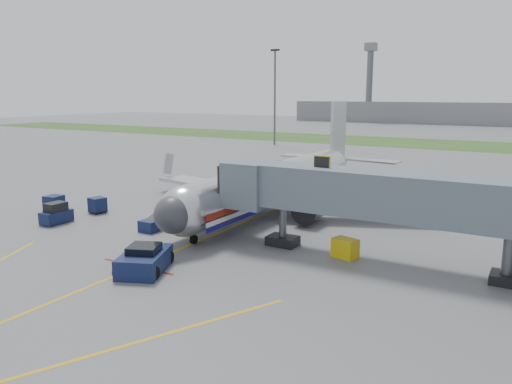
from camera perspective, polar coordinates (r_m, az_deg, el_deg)
The scene contains 16 objects.
ground at distance 36.66m, azimuth -9.04°, elevation -6.60°, with size 400.00×400.00×0.00m, color #565659.
grass_strip at distance 119.41m, azimuth 19.70°, elevation 5.21°, with size 300.00×25.00×0.01m, color #2D4C1E.
apron_markings at distance 31.66m, azimuth -17.70°, elevation -9.91°, with size 21.52×50.00×0.01m.
airliner at distance 48.38m, azimuth 2.42°, elevation 1.10°, with size 32.10×35.67×10.25m.
jet_bridge at distance 33.83m, azimuth 13.50°, elevation -0.45°, with size 25.30×4.00×6.90m.
light_mast_left at distance 110.06m, azimuth 2.16°, elevation 11.02°, with size 2.00×0.44×20.40m.
distant_terminal at distance 199.54m, azimuth 21.45°, elevation 8.39°, with size 120.00×14.00×8.00m, color slate.
control_tower at distance 201.76m, azimuth 12.86°, elevation 12.69°, with size 4.00×4.00×30.00m.
pushback_tug at distance 32.69m, azimuth -12.63°, elevation -7.63°, with size 3.94×4.79×1.72m.
baggage_tug at distance 46.70m, azimuth -21.87°, elevation -2.37°, with size 1.39×2.65×1.85m.
baggage_cart_a at distance 48.14m, azimuth -7.75°, elevation -1.34°, with size 1.54×1.54×1.48m.
baggage_cart_b at distance 51.07m, azimuth -22.08°, elevation -1.26°, with size 1.72×1.72×1.63m.
baggage_cart_c at distance 49.48m, azimuth -17.66°, elevation -1.43°, with size 1.59×1.59×1.47m.
belt_loader at distance 42.65m, azimuth -10.89°, elevation -3.36°, with size 1.49×4.52×2.20m.
ground_power_cart at distance 35.07m, azimuth 10.15°, elevation -6.34°, with size 1.90×1.52×1.33m.
ramp_worker at distance 46.25m, azimuth -8.50°, elevation -1.78°, with size 0.61×0.40×1.66m, color #CEE41A.
Camera 1 is at (22.46, -26.75, 11.12)m, focal length 35.00 mm.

